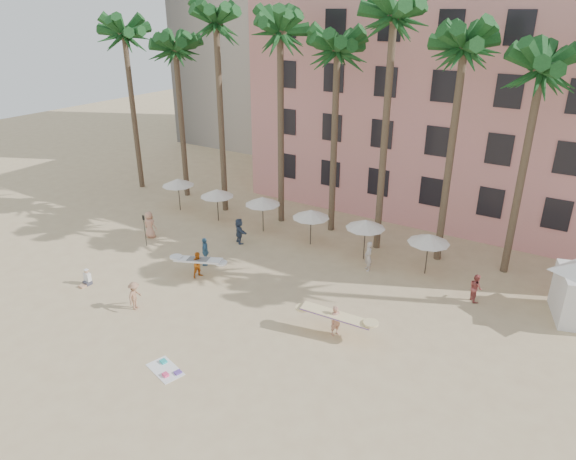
# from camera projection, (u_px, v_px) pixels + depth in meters

# --- Properties ---
(ground) EXTENTS (120.00, 120.00, 0.00)m
(ground) POSITION_uv_depth(u_px,v_px,m) (200.00, 341.00, 24.93)
(ground) COLOR #D1B789
(ground) RESTS_ON ground
(pink_hotel) EXTENTS (35.00, 14.00, 16.00)m
(pink_hotel) POSITION_uv_depth(u_px,v_px,m) (495.00, 107.00, 38.44)
(pink_hotel) COLOR pink
(pink_hotel) RESTS_ON ground
(palm_row) EXTENTS (44.40, 5.40, 16.30)m
(palm_row) POSITION_uv_depth(u_px,v_px,m) (356.00, 42.00, 31.10)
(palm_row) COLOR brown
(palm_row) RESTS_ON ground
(umbrella_row) EXTENTS (22.50, 2.70, 2.73)m
(umbrella_row) POSITION_uv_depth(u_px,v_px,m) (286.00, 207.00, 35.15)
(umbrella_row) COLOR #332B23
(umbrella_row) RESTS_ON ground
(beach_towel) EXTENTS (2.00, 1.45, 0.14)m
(beach_towel) POSITION_uv_depth(u_px,v_px,m) (166.00, 369.00, 22.95)
(beach_towel) COLOR white
(beach_towel) RESTS_ON ground
(carrier_yellow) EXTENTS (3.57, 1.32, 1.59)m
(carrier_yellow) POSITION_uv_depth(u_px,v_px,m) (336.00, 318.00, 25.10)
(carrier_yellow) COLOR tan
(carrier_yellow) RESTS_ON ground
(carrier_white) EXTENTS (3.01, 1.56, 1.62)m
(carrier_white) POSITION_uv_depth(u_px,v_px,m) (199.00, 264.00, 30.55)
(carrier_white) COLOR orange
(carrier_white) RESTS_ON ground
(beachgoers) EXTENTS (22.41, 11.73, 1.92)m
(beachgoers) POSITION_uv_depth(u_px,v_px,m) (240.00, 251.00, 32.13)
(beachgoers) COLOR beige
(beachgoers) RESTS_ON ground
(paddle) EXTENTS (0.18, 0.04, 2.23)m
(paddle) POSITION_uv_depth(u_px,v_px,m) (144.00, 227.00, 34.33)
(paddle) COLOR black
(paddle) RESTS_ON ground
(seated_man) EXTENTS (0.42, 0.74, 0.96)m
(seated_man) POSITION_uv_depth(u_px,v_px,m) (87.00, 280.00, 29.89)
(seated_man) COLOR #3F3F4C
(seated_man) RESTS_ON ground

